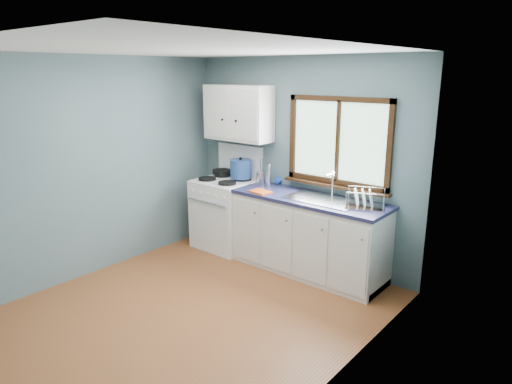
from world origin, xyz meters
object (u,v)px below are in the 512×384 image
Objects in this scene: utensil_crock at (261,177)px; dish_rack at (364,202)px; gas_range at (226,211)px; stockpot at (241,169)px; skillet at (223,172)px; thermos at (268,175)px; sink at (323,205)px; base_cabinets at (308,239)px.

dish_rack is (1.54, -0.16, -0.02)m from utensil_crock.
utensil_crock is at bearing 25.06° from gas_range.
dish_rack is (1.98, 0.05, 0.48)m from gas_range.
gas_range is 0.62m from stockpot.
dish_rack is (2.17, -0.10, -0.01)m from skillet.
utensil_crock is at bearing 155.82° from thermos.
stockpot is 0.30m from utensil_crock.
thermos is at bearing -0.04° from stockpot.
sink is at bearing 0.13° from skillet.
utensil_crock is (-1.05, 0.19, 0.14)m from sink.
skillet reaches higher than base_cabinets.
gas_range is 4.74× the size of thermos.
sink reaches higher than skillet.
utensil_crock is 0.21m from thermos.
stockpot is 0.97× the size of utensil_crock.
base_cabinets is 4.92× the size of utensil_crock.
utensil_crock is at bearing 16.33° from stockpot.
thermos is at bearing 173.06° from sink.
sink reaches higher than base_cabinets.
utensil_crock reaches higher than thermos.
thermos is 0.60× the size of dish_rack.
dish_rack is (1.36, -0.07, -0.09)m from thermos.
base_cabinets is 0.88m from dish_rack.
stockpot is at bearing 174.74° from base_cabinets.
thermos reaches higher than base_cabinets.
thermos is (0.62, 0.12, 0.57)m from gas_range.
gas_range reaches higher than stockpot.
base_cabinets is (1.31, 0.02, -0.08)m from gas_range.
gas_range is 0.55m from skillet.
dish_rack is at bearing 2.55° from base_cabinets.
stockpot is 1.82m from dish_rack.
base_cabinets is 3.84× the size of dish_rack.
utensil_crock is at bearing 167.85° from base_cabinets.
base_cabinets is at bearing 0.82° from gas_range.
gas_range is at bearing -154.94° from utensil_crock.
gas_range is at bearing -142.49° from stockpot.
sink is at bearing -4.56° from stockpot.
dish_rack is at bearing -2.37° from stockpot.
sink is 1.74× the size of dish_rack.
gas_range is at bearing -179.18° from base_cabinets.
skillet is 1.14× the size of stockpot.
utensil_crock is (0.28, 0.08, -0.09)m from stockpot.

